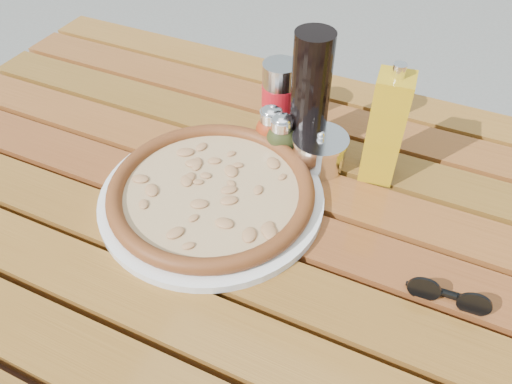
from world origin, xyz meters
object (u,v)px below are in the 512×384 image
at_px(plate, 212,197).
at_px(pepper_shaker, 271,127).
at_px(soda_can, 280,93).
at_px(pizza, 211,190).
at_px(table, 251,244).
at_px(dark_bottle, 310,94).
at_px(olive_oil_cruet, 386,128).
at_px(parmesan_tin, 319,151).
at_px(sunglasses, 448,296).
at_px(oregano_shaker, 281,135).

height_order(plate, pepper_shaker, pepper_shaker).
distance_m(pepper_shaker, soda_can, 0.08).
bearing_deg(pizza, soda_can, 87.52).
xyz_separation_m(table, plate, (-0.07, 0.00, 0.08)).
bearing_deg(pepper_shaker, table, -76.28).
bearing_deg(plate, dark_bottle, 65.96).
bearing_deg(table, dark_bottle, 84.72).
distance_m(pepper_shaker, dark_bottle, 0.10).
height_order(olive_oil_cruet, parmesan_tin, olive_oil_cruet).
distance_m(plate, pizza, 0.02).
height_order(table, sunglasses, sunglasses).
bearing_deg(soda_can, parmesan_tin, -39.32).
xyz_separation_m(plate, pizza, (0.00, 0.00, 0.02)).
bearing_deg(oregano_shaker, sunglasses, -31.41).
relative_size(table, plate, 3.89).
xyz_separation_m(oregano_shaker, dark_bottle, (0.03, 0.04, 0.07)).
bearing_deg(table, oregano_shaker, 95.76).
xyz_separation_m(dark_bottle, parmesan_tin, (0.04, -0.04, -0.08)).
bearing_deg(sunglasses, parmesan_tin, 139.48).
bearing_deg(olive_oil_cruet, plate, -141.94).
bearing_deg(table, pizza, 179.90).
xyz_separation_m(oregano_shaker, sunglasses, (0.32, -0.20, -0.02)).
bearing_deg(dark_bottle, oregano_shaker, -133.41).
relative_size(olive_oil_cruet, parmesan_tin, 1.87).
bearing_deg(sunglasses, dark_bottle, 138.18).
relative_size(plate, oregano_shaker, 4.39).
xyz_separation_m(pizza, olive_oil_cruet, (0.22, 0.18, 0.07)).
xyz_separation_m(pepper_shaker, sunglasses, (0.35, -0.21, -0.02)).
relative_size(oregano_shaker, sunglasses, 0.75).
distance_m(dark_bottle, soda_can, 0.11).
height_order(oregano_shaker, dark_bottle, dark_bottle).
height_order(pepper_shaker, soda_can, soda_can).
xyz_separation_m(table, dark_bottle, (0.02, 0.20, 0.19)).
relative_size(pepper_shaker, olive_oil_cruet, 0.39).
bearing_deg(soda_can, oregano_shaker, -64.83).
bearing_deg(pepper_shaker, dark_bottle, 20.73).
height_order(pepper_shaker, oregano_shaker, same).
xyz_separation_m(plate, dark_bottle, (0.09, 0.20, 0.10)).
distance_m(oregano_shaker, soda_can, 0.10).
height_order(dark_bottle, parmesan_tin, dark_bottle).
xyz_separation_m(dark_bottle, sunglasses, (0.29, -0.23, -0.09)).
distance_m(table, olive_oil_cruet, 0.29).
bearing_deg(oregano_shaker, dark_bottle, 46.59).
bearing_deg(pizza, sunglasses, -5.75).
bearing_deg(parmesan_tin, olive_oil_cruet, 10.73).
bearing_deg(soda_can, sunglasses, -38.17).
xyz_separation_m(table, soda_can, (-0.06, 0.25, 0.13)).
distance_m(plate, sunglasses, 0.38).
bearing_deg(soda_can, table, -76.83).
relative_size(plate, pizza, 0.98).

